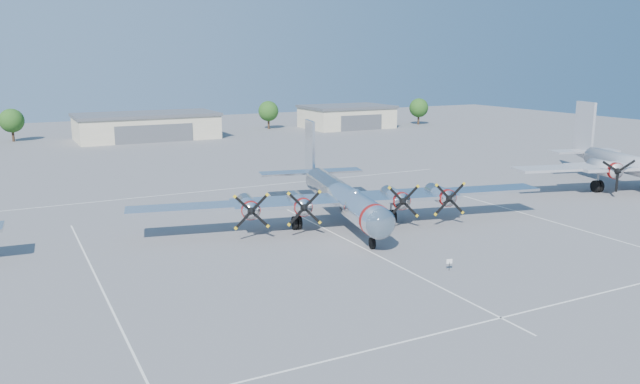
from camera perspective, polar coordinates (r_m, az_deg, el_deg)
name	(u,v)px	position (r m, az deg, el deg)	size (l,w,h in m)	color
ground	(336,234)	(59.31, 1.48, -3.90)	(260.00, 260.00, 0.00)	#5C5C5E
parking_lines	(345,239)	(57.84, 2.31, -4.32)	(60.00, 50.08, 0.01)	silver
hangar_center	(147,126)	(135.42, -15.57, 5.84)	(28.60, 14.60, 5.40)	#BDB496
hangar_east	(347,116)	(152.61, 2.45, 6.92)	(20.60, 14.60, 5.40)	#BDB496
tree_west	(12,121)	(140.47, -26.36, 5.86)	(4.80, 4.80, 6.64)	#382619
tree_east	(268,111)	(149.94, -4.74, 7.38)	(4.80, 4.80, 6.64)	#382619
tree_far_east	(419,108)	(161.74, 9.02, 7.61)	(4.80, 4.80, 6.64)	#382619
main_bomber_b29	(339,221)	(64.01, 1.79, -2.71)	(41.71, 28.53, 9.23)	white
twin_engine_east	(625,188)	(89.58, 26.14, 0.32)	(33.01, 23.74, 10.47)	#A8A7AC
info_placard	(449,263)	(50.23, 11.74, -6.34)	(0.49, 0.14, 0.95)	black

